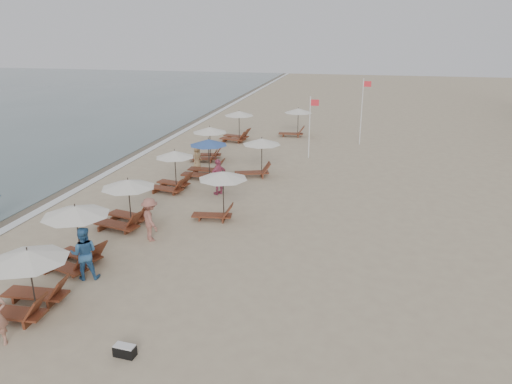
% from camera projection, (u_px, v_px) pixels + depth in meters
% --- Properties ---
extents(ground, '(160.00, 160.00, 0.00)m').
position_uv_depth(ground, '(247.00, 276.00, 17.12)').
color(ground, tan).
rests_on(ground, ground).
extents(wet_sand_band, '(3.20, 140.00, 0.01)m').
position_uv_depth(wet_sand_band, '(82.00, 175.00, 28.95)').
color(wet_sand_band, '#6B5E4C').
rests_on(wet_sand_band, ground).
extents(foam_line, '(0.50, 140.00, 0.02)m').
position_uv_depth(foam_line, '(102.00, 176.00, 28.68)').
color(foam_line, white).
rests_on(foam_line, ground).
extents(lounger_station_0, '(2.70, 2.37, 2.09)m').
position_uv_depth(lounger_station_0, '(25.00, 281.00, 14.68)').
color(lounger_station_0, brown).
rests_on(lounger_station_0, ground).
extents(lounger_station_1, '(2.58, 2.38, 2.38)m').
position_uv_depth(lounger_station_1, '(74.00, 234.00, 17.38)').
color(lounger_station_1, brown).
rests_on(lounger_station_1, ground).
extents(lounger_station_2, '(2.70, 2.31, 2.15)m').
position_uv_depth(lounger_station_2, '(125.00, 203.00, 21.14)').
color(lounger_station_2, brown).
rests_on(lounger_station_2, ground).
extents(lounger_station_3, '(2.43, 2.10, 2.19)m').
position_uv_depth(lounger_station_3, '(172.00, 171.00, 25.85)').
color(lounger_station_3, brown).
rests_on(lounger_station_3, ground).
extents(lounger_station_4, '(2.63, 2.20, 2.25)m').
position_uv_depth(lounger_station_4, '(205.00, 159.00, 28.25)').
color(lounger_station_4, brown).
rests_on(lounger_station_4, ground).
extents(lounger_station_5, '(2.50, 2.26, 2.20)m').
position_uv_depth(lounger_station_5, '(207.00, 143.00, 31.83)').
color(lounger_station_5, brown).
rests_on(lounger_station_5, ground).
extents(lounger_station_6, '(2.63, 2.26, 2.32)m').
position_uv_depth(lounger_station_6, '(236.00, 126.00, 37.26)').
color(lounger_station_6, brown).
rests_on(lounger_station_6, ground).
extents(inland_station_0, '(2.57, 2.24, 2.22)m').
position_uv_depth(inland_station_0, '(219.00, 188.00, 21.82)').
color(inland_station_0, brown).
rests_on(inland_station_0, ground).
extents(inland_station_1, '(2.74, 2.24, 2.22)m').
position_uv_depth(inland_station_1, '(257.00, 154.00, 28.27)').
color(inland_station_1, brown).
rests_on(inland_station_1, ground).
extents(inland_station_2, '(2.69, 2.24, 2.22)m').
position_uv_depth(inland_station_2, '(295.00, 119.00, 38.80)').
color(inland_station_2, brown).
rests_on(inland_station_2, ground).
extents(beachgoer_mid_a, '(1.12, 1.00, 1.90)m').
position_uv_depth(beachgoer_mid_a, '(84.00, 253.00, 16.70)').
color(beachgoer_mid_a, teal).
rests_on(beachgoer_mid_a, ground).
extents(beachgoer_mid_b, '(1.29, 1.32, 1.81)m').
position_uv_depth(beachgoer_mid_b, '(150.00, 219.00, 19.77)').
color(beachgoer_mid_b, '#9C5D4F').
rests_on(beachgoer_mid_b, ground).
extents(beachgoer_far_a, '(1.06, 1.15, 1.89)m').
position_uv_depth(beachgoer_far_a, '(219.00, 177.00, 25.28)').
color(beachgoer_far_a, '#B24764').
rests_on(beachgoer_far_a, ground).
extents(beachgoer_far_b, '(0.63, 0.82, 1.48)m').
position_uv_depth(beachgoer_far_b, '(197.00, 157.00, 29.94)').
color(beachgoer_far_b, tan).
rests_on(beachgoer_far_b, ground).
extents(duffel_bag, '(0.60, 0.34, 0.32)m').
position_uv_depth(duffel_bag, '(125.00, 351.00, 12.92)').
color(duffel_bag, black).
rests_on(duffel_bag, ground).
extents(flag_pole_near, '(0.60, 0.08, 4.08)m').
position_uv_depth(flag_pole_near, '(310.00, 124.00, 32.02)').
color(flag_pole_near, silver).
rests_on(flag_pole_near, ground).
extents(flag_pole_far, '(0.59, 0.08, 4.84)m').
position_uv_depth(flag_pole_far, '(362.00, 108.00, 35.72)').
color(flag_pole_far, silver).
rests_on(flag_pole_far, ground).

